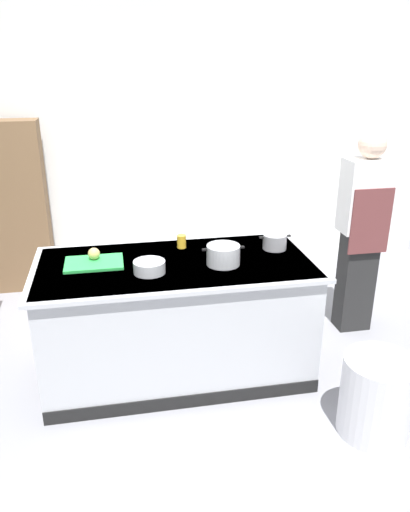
# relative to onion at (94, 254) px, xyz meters

# --- Properties ---
(ground_plane) EXTENTS (10.00, 10.00, 0.00)m
(ground_plane) POSITION_rel_onion_xyz_m (0.56, -0.12, -0.96)
(ground_plane) COLOR gray
(back_wall) EXTENTS (6.40, 0.12, 3.00)m
(back_wall) POSITION_rel_onion_xyz_m (0.56, 1.98, 0.54)
(back_wall) COLOR white
(back_wall) RESTS_ON ground_plane
(counter_island) EXTENTS (1.98, 0.98, 0.90)m
(counter_island) POSITION_rel_onion_xyz_m (0.56, -0.12, -0.50)
(counter_island) COLOR #B7BABF
(counter_island) RESTS_ON ground_plane
(cutting_board) EXTENTS (0.40, 0.28, 0.02)m
(cutting_board) POSITION_rel_onion_xyz_m (-0.00, -0.05, -0.05)
(cutting_board) COLOR green
(cutting_board) RESTS_ON counter_island
(onion) EXTENTS (0.08, 0.08, 0.08)m
(onion) POSITION_rel_onion_xyz_m (0.00, 0.00, 0.00)
(onion) COLOR tan
(onion) RESTS_ON cutting_board
(stock_pot) EXTENTS (0.30, 0.23, 0.14)m
(stock_pot) POSITION_rel_onion_xyz_m (0.88, -0.21, 0.01)
(stock_pot) COLOR #B7BABF
(stock_pot) RESTS_ON counter_island
(sauce_pan) EXTENTS (0.24, 0.18, 0.11)m
(sauce_pan) POSITION_rel_onion_xyz_m (1.33, 0.01, -0.00)
(sauce_pan) COLOR #99999E
(sauce_pan) RESTS_ON counter_island
(mixing_bowl) EXTENTS (0.21, 0.21, 0.08)m
(mixing_bowl) POSITION_rel_onion_xyz_m (0.37, -0.26, -0.02)
(mixing_bowl) COLOR #B7BABF
(mixing_bowl) RESTS_ON counter_island
(juice_cup) EXTENTS (0.07, 0.07, 0.10)m
(juice_cup) POSITION_rel_onion_xyz_m (0.64, 0.16, -0.01)
(juice_cup) COLOR yellow
(juice_cup) RESTS_ON counter_island
(trash_bin) EXTENTS (0.45, 0.45, 0.53)m
(trash_bin) POSITION_rel_onion_xyz_m (1.70, -1.01, -0.70)
(trash_bin) COLOR silver
(trash_bin) RESTS_ON ground_plane
(person_chef) EXTENTS (0.38, 0.25, 1.72)m
(person_chef) POSITION_rel_onion_xyz_m (2.17, 0.26, -0.05)
(person_chef) COLOR #252525
(person_chef) RESTS_ON ground_plane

